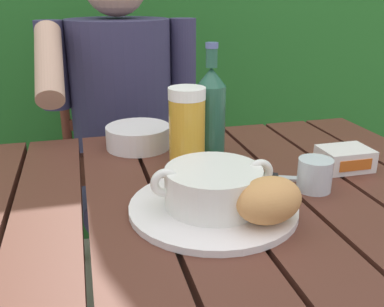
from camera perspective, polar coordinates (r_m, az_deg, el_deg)
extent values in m
cube|color=#522A1F|center=(0.78, -18.61, -9.37)|extent=(0.12, 0.85, 0.04)
cube|color=#522A1F|center=(0.78, -9.03, -8.55)|extent=(0.12, 0.85, 0.04)
cube|color=#522A1F|center=(0.79, 0.29, -7.52)|extent=(0.12, 0.85, 0.04)
cube|color=#522A1F|center=(0.83, 8.93, -6.39)|extent=(0.12, 0.85, 0.04)
cube|color=#522A1F|center=(0.89, 16.60, -5.25)|extent=(0.12, 0.85, 0.04)
cube|color=#522A1F|center=(0.96, 23.24, -4.19)|extent=(0.12, 0.85, 0.04)
cube|color=#522A1F|center=(1.17, -4.68, -1.19)|extent=(1.11, 0.03, 0.08)
cube|color=#522A1F|center=(1.48, 16.90, -10.69)|extent=(0.06, 0.06, 0.71)
cube|color=#246223|center=(2.17, -10.20, 16.68)|extent=(3.73, 0.60, 1.94)
cylinder|color=#4C3823|center=(2.43, 1.88, 11.21)|extent=(0.10, 0.10, 1.42)
cylinder|color=#5D2A1C|center=(1.59, -0.67, -13.03)|extent=(0.04, 0.04, 0.44)
cylinder|color=#5D2A1C|center=(1.56, -14.94, -14.57)|extent=(0.04, 0.04, 0.44)
cylinder|color=#5D2A1C|center=(1.92, -3.48, -6.80)|extent=(0.04, 0.04, 0.44)
cylinder|color=#5D2A1C|center=(1.90, -15.05, -7.92)|extent=(0.04, 0.04, 0.44)
cube|color=#5D2A1C|center=(1.62, -8.97, -3.33)|extent=(0.42, 0.42, 0.02)
cylinder|color=#5D2A1C|center=(1.76, -3.81, 6.97)|extent=(0.04, 0.04, 0.50)
cylinder|color=#5D2A1C|center=(1.73, -16.48, 5.96)|extent=(0.04, 0.04, 0.50)
cube|color=#5D2A1C|center=(1.75, -9.95, 4.13)|extent=(0.38, 0.02, 0.04)
cube|color=#5D2A1C|center=(1.72, -10.20, 8.12)|extent=(0.38, 0.02, 0.04)
cube|color=#5D2A1C|center=(1.70, -10.47, 12.24)|extent=(0.38, 0.02, 0.04)
cylinder|color=#343150|center=(1.49, -3.81, -15.60)|extent=(0.11, 0.11, 0.45)
cylinder|color=#343150|center=(1.43, -4.84, -3.98)|extent=(0.13, 0.40, 0.13)
cylinder|color=#343150|center=(1.47, -10.59, -16.36)|extent=(0.11, 0.11, 0.45)
cylinder|color=#343150|center=(1.41, -11.66, -4.62)|extent=(0.13, 0.40, 0.13)
cylinder|color=#343150|center=(1.43, -9.23, 6.75)|extent=(0.32, 0.32, 0.51)
cylinder|color=#343150|center=(1.42, -1.20, 12.13)|extent=(0.08, 0.08, 0.26)
cylinder|color=#343150|center=(1.38, -17.87, 10.96)|extent=(0.08, 0.08, 0.26)
cylinder|color=tan|center=(1.22, -18.32, 11.19)|extent=(0.07, 0.25, 0.21)
cylinder|color=white|center=(0.76, 2.78, -7.05)|extent=(0.29, 0.29, 0.01)
cylinder|color=white|center=(0.74, 2.83, -4.36)|extent=(0.17, 0.17, 0.07)
cylinder|color=#9A4427|center=(0.73, 2.85, -3.34)|extent=(0.15, 0.15, 0.01)
torus|color=white|center=(0.71, -3.55, -3.87)|extent=(0.05, 0.01, 0.05)
torus|color=white|center=(0.76, 8.86, -2.53)|extent=(0.05, 0.01, 0.05)
ellipsoid|color=tan|center=(0.69, 10.08, -6.06)|extent=(0.13, 0.11, 0.07)
cylinder|color=gold|center=(0.91, -0.66, 2.62)|extent=(0.08, 0.08, 0.15)
cylinder|color=white|center=(0.89, -0.68, 7.93)|extent=(0.08, 0.08, 0.02)
cylinder|color=#24553F|center=(0.96, 2.47, 4.02)|extent=(0.06, 0.06, 0.17)
cone|color=#24553F|center=(0.94, 2.57, 10.06)|extent=(0.06, 0.06, 0.04)
cylinder|color=#24553F|center=(0.93, 2.61, 12.46)|extent=(0.02, 0.02, 0.04)
cylinder|color=#536098|center=(0.93, 2.63, 14.04)|extent=(0.03, 0.03, 0.01)
cylinder|color=silver|center=(0.85, 15.85, -2.69)|extent=(0.07, 0.07, 0.06)
cube|color=white|center=(0.98, 19.45, -0.63)|extent=(0.10, 0.08, 0.05)
cube|color=#CD5D1C|center=(0.95, 20.76, -1.48)|extent=(0.07, 0.00, 0.02)
cube|color=silver|center=(0.90, 13.43, -3.26)|extent=(0.13, 0.06, 0.00)
cube|color=black|center=(0.89, 9.05, -2.98)|extent=(0.07, 0.04, 0.01)
cylinder|color=white|center=(1.06, -7.08, 2.21)|extent=(0.15, 0.15, 0.05)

